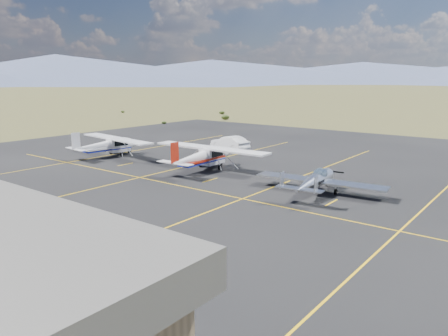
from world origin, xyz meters
TOP-DOWN VIEW (x-y plane):
  - ground at (0.00, 0.00)m, footprint 1600.00×1600.00m
  - apron at (0.00, 7.00)m, footprint 72.00×72.00m
  - aircraft_low_wing at (-1.49, -1.57)m, footprint 7.35×10.20m
  - aircraft_cessna at (-0.47, 10.49)m, footprint 7.42×12.40m
  - aircraft_plain at (-1.33, 23.40)m, footprint 7.12×11.79m
  - sedan at (10.23, 15.33)m, footprint 2.75×5.44m

SIDE VIEW (x-z plane):
  - ground at x=0.00m, z-range 0.00..0.00m
  - apron at x=0.00m, z-range -0.01..0.01m
  - sedan at x=10.23m, z-range 0.01..1.72m
  - aircraft_low_wing at x=-1.49m, z-range -0.05..2.16m
  - aircraft_plain at x=-1.33m, z-range -0.17..2.81m
  - aircraft_cessna at x=-0.47m, z-range -0.18..2.97m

